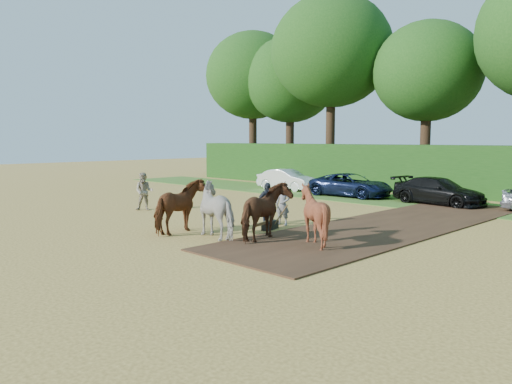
% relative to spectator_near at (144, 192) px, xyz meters
% --- Properties ---
extents(ground, '(120.00, 120.00, 0.00)m').
position_rel_spectator_near_xyz_m(ground, '(8.95, -2.44, -0.89)').
color(ground, gold).
rests_on(ground, ground).
extents(earth_strip, '(4.50, 17.00, 0.05)m').
position_rel_spectator_near_xyz_m(earth_strip, '(10.45, 4.56, -0.87)').
color(earth_strip, '#472D1C').
rests_on(earth_strip, ground).
extents(grass_verge, '(50.00, 5.00, 0.03)m').
position_rel_spectator_near_xyz_m(grass_verge, '(8.95, 11.56, -0.88)').
color(grass_verge, '#38601E').
rests_on(grass_verge, ground).
extents(hedgerow, '(46.00, 1.60, 3.00)m').
position_rel_spectator_near_xyz_m(hedgerow, '(8.95, 16.06, 0.61)').
color(hedgerow, '#14380F').
rests_on(hedgerow, ground).
extents(spectator_near, '(1.08, 1.09, 1.78)m').
position_rel_spectator_near_xyz_m(spectator_near, '(0.00, 0.00, 0.00)').
color(spectator_near, '#B2AC8C').
rests_on(spectator_near, ground).
extents(spectator_far, '(0.56, 1.01, 1.63)m').
position_rel_spectator_near_xyz_m(spectator_far, '(6.62, 1.45, -0.07)').
color(spectator_far, '#242830').
rests_on(spectator_far, ground).
extents(plough_team, '(6.40, 5.33, 1.92)m').
position_rel_spectator_near_xyz_m(plough_team, '(8.21, -1.28, 0.06)').
color(plough_team, brown).
rests_on(plough_team, ground).
extents(parked_cars, '(30.65, 3.03, 1.42)m').
position_rel_spectator_near_xyz_m(parked_cars, '(12.00, 11.72, -0.20)').
color(parked_cars, white).
rests_on(parked_cars, ground).
extents(treeline, '(48.70, 10.60, 14.21)m').
position_rel_spectator_near_xyz_m(treeline, '(7.26, 19.25, 8.08)').
color(treeline, '#382616').
rests_on(treeline, ground).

